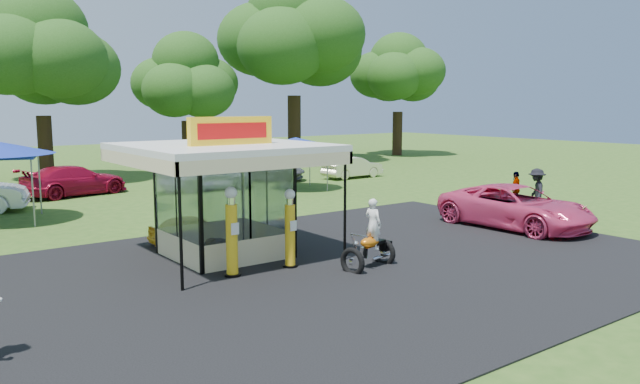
# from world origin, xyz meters

# --- Properties ---
(ground) EXTENTS (120.00, 120.00, 0.00)m
(ground) POSITION_xyz_m (0.00, 0.00, 0.00)
(ground) COLOR #2F531A
(ground) RESTS_ON ground
(asphalt_apron) EXTENTS (20.00, 14.00, 0.04)m
(asphalt_apron) POSITION_xyz_m (0.00, 2.00, 0.02)
(asphalt_apron) COLOR black
(asphalt_apron) RESTS_ON ground
(gas_station_kiosk) EXTENTS (5.40, 5.40, 4.18)m
(gas_station_kiosk) POSITION_xyz_m (-2.00, 4.99, 1.78)
(gas_station_kiosk) COLOR white
(gas_station_kiosk) RESTS_ON ground
(gas_pump_left) EXTENTS (0.45, 0.45, 2.42)m
(gas_pump_left) POSITION_xyz_m (-2.94, 2.85, 1.16)
(gas_pump_left) COLOR black
(gas_pump_left) RESTS_ON ground
(gas_pump_right) EXTENTS (0.42, 0.42, 2.23)m
(gas_pump_right) POSITION_xyz_m (-1.20, 2.71, 1.07)
(gas_pump_right) COLOR black
(gas_pump_right) RESTS_ON ground
(motorcycle) EXTENTS (1.78, 1.10, 2.03)m
(motorcycle) POSITION_xyz_m (0.64, 1.39, 0.79)
(motorcycle) COLOR black
(motorcycle) RESTS_ON ground
(spare_tires) EXTENTS (1.01, 0.74, 0.82)m
(spare_tires) POSITION_xyz_m (-2.71, 4.18, 0.40)
(spare_tires) COLOR black
(spare_tires) RESTS_ON ground
(a_frame_sign) EXTENTS (0.59, 0.64, 0.97)m
(a_frame_sign) POSITION_xyz_m (9.62, 0.53, 0.49)
(a_frame_sign) COLOR #593819
(a_frame_sign) RESTS_ON ground
(kiosk_car) EXTENTS (2.82, 1.13, 0.96)m
(kiosk_car) POSITION_xyz_m (-2.00, 7.20, 0.48)
(kiosk_car) COLOR yellow
(kiosk_car) RESTS_ON ground
(pink_sedan) EXTENTS (2.78, 5.78, 1.59)m
(pink_sedan) POSITION_xyz_m (8.57, 2.37, 0.79)
(pink_sedan) COLOR #E03D70
(pink_sedan) RESTS_ON ground
(spectator_east_a) EXTENTS (1.37, 1.37, 1.90)m
(spectator_east_a) POSITION_xyz_m (11.80, 3.70, 0.95)
(spectator_east_a) COLOR black
(spectator_east_a) RESTS_ON ground
(spectator_east_b) EXTENTS (1.00, 0.72, 1.58)m
(spectator_east_b) POSITION_xyz_m (12.65, 5.31, 0.79)
(spectator_east_b) COLOR gray
(spectator_east_b) RESTS_ON ground
(bg_car_b) EXTENTS (5.53, 3.20, 1.51)m
(bg_car_b) POSITION_xyz_m (-1.99, 20.61, 0.75)
(bg_car_b) COLOR maroon
(bg_car_b) RESTS_ON ground
(bg_car_c) EXTENTS (5.01, 2.36, 1.66)m
(bg_car_c) POSITION_xyz_m (4.19, 18.42, 0.83)
(bg_car_c) COLOR #BCBCC1
(bg_car_c) RESTS_ON ground
(bg_car_d) EXTENTS (5.27, 5.16, 1.40)m
(bg_car_d) POSITION_xyz_m (8.68, 20.16, 0.70)
(bg_car_d) COLOR #575759
(bg_car_d) RESTS_ON ground
(bg_car_e) EXTENTS (4.08, 1.59, 1.32)m
(bg_car_e) POSITION_xyz_m (13.86, 18.01, 0.66)
(bg_car_e) COLOR beige
(bg_car_e) RESTS_ON ground
(tent_east) EXTENTS (3.96, 3.96, 2.77)m
(tent_east) POSITION_xyz_m (8.13, 15.85, 2.51)
(tent_east) COLOR gray
(tent_east) RESTS_ON ground
(oak_far_c) EXTENTS (9.25, 9.25, 10.90)m
(oak_far_c) POSITION_xyz_m (-1.68, 27.29, 6.91)
(oak_far_c) COLOR black
(oak_far_c) RESTS_ON ground
(oak_far_d) EXTENTS (7.80, 7.80, 9.29)m
(oak_far_d) POSITION_xyz_m (8.34, 29.54, 5.92)
(oak_far_d) COLOR black
(oak_far_d) RESTS_ON ground
(oak_far_e) EXTENTS (12.05, 12.05, 14.35)m
(oak_far_e) POSITION_xyz_m (17.32, 29.31, 9.16)
(oak_far_e) COLOR black
(oak_far_e) RESTS_ON ground
(oak_far_f) EXTENTS (8.65, 8.65, 10.42)m
(oak_far_f) POSITION_xyz_m (28.02, 28.78, 6.69)
(oak_far_f) COLOR black
(oak_far_f) RESTS_ON ground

